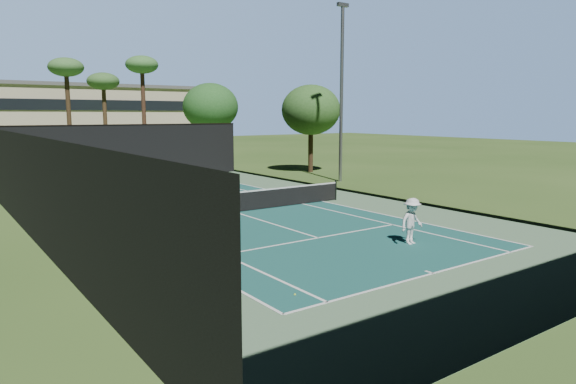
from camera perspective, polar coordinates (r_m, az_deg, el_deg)
name	(u,v)px	position (r m, az deg, el deg)	size (l,w,h in m)	color
ground	(235,213)	(25.04, -5.86, -2.31)	(160.00, 160.00, 0.00)	#375720
apron_slab	(235,213)	(25.04, -5.86, -2.29)	(18.00, 32.00, 0.01)	#577D59
court_surface	(235,212)	(25.04, -5.86, -2.28)	(10.97, 23.77, 0.01)	#1A5550
court_lines	(235,212)	(25.04, -5.87, -2.26)	(11.07, 23.87, 0.01)	white
tennis_net	(235,201)	(24.94, -5.88, -1.05)	(12.90, 0.10, 1.10)	black
fence	(234,172)	(24.80, -6.01, 2.28)	(18.04, 32.05, 4.03)	black
player	(412,221)	(19.32, 13.59, -3.17)	(1.11, 0.64, 1.71)	white
tennis_ball_a	(295,295)	(13.76, 0.76, -11.32)	(0.06, 0.06, 0.06)	#CFF036
tennis_ball_b	(178,205)	(27.55, -12.12, -1.38)	(0.07, 0.07, 0.07)	#CFF337
tennis_ball_c	(243,204)	(27.08, -5.02, -1.39)	(0.07, 0.07, 0.07)	yellow
tennis_ball_d	(116,207)	(27.73, -18.53, -1.58)	(0.06, 0.06, 0.06)	#D5EE36
park_bench	(108,174)	(38.67, -19.34, 1.92)	(1.50, 0.45, 1.02)	beige
trash_bin	(124,173)	(39.21, -17.75, 1.98)	(0.56, 0.56, 0.95)	black
palm_a	(66,72)	(46.64, -23.43, 12.18)	(2.80, 2.80, 9.32)	#432F1C
palm_b	(103,85)	(49.39, -19.83, 11.16)	(2.80, 2.80, 8.42)	#48341F
palm_c	(142,69)	(47.39, -15.91, 12.98)	(2.80, 2.80, 9.77)	#472C1E
decid_tree_a	(210,107)	(48.72, -8.61, 9.33)	(5.12, 5.12, 7.62)	#4D3821
decid_tree_b	(311,110)	(42.40, 2.56, 9.08)	(4.80, 4.80, 7.14)	#3F2C1B
campus_building	(43,119)	(68.46, -25.53, 7.34)	(40.50, 12.50, 8.30)	beige
light_pole	(342,89)	(36.55, 5.97, 11.28)	(0.90, 0.25, 12.22)	gray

